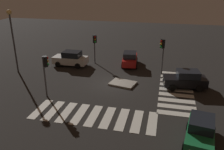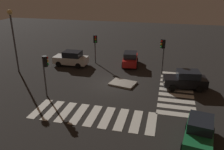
# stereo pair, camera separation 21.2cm
# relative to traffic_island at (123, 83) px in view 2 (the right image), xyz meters

# --- Properties ---
(ground_plane) EXTENTS (80.00, 80.00, 0.00)m
(ground_plane) POSITION_rel_traffic_island_xyz_m (-1.09, -0.21, -0.09)
(ground_plane) COLOR black
(traffic_island) EXTENTS (2.87, 2.40, 0.18)m
(traffic_island) POSITION_rel_traffic_island_xyz_m (0.00, 0.00, 0.00)
(traffic_island) COLOR gray
(traffic_island) RESTS_ON ground
(car_red) EXTENTS (2.20, 4.13, 1.74)m
(car_red) POSITION_rel_traffic_island_xyz_m (-0.26, 6.04, 0.76)
(car_red) COLOR red
(car_red) RESTS_ON ground
(car_green) EXTENTS (2.34, 4.12, 1.72)m
(car_green) POSITION_rel_traffic_island_xyz_m (6.66, -8.19, 0.75)
(car_green) COLOR #196B38
(car_green) RESTS_ON ground
(car_white) EXTENTS (4.29, 2.05, 1.85)m
(car_white) POSITION_rel_traffic_island_xyz_m (-7.44, 4.26, 0.82)
(car_white) COLOR silver
(car_white) RESTS_ON ground
(car_black) EXTENTS (4.32, 2.41, 1.81)m
(car_black) POSITION_rel_traffic_island_xyz_m (6.18, 0.56, 0.80)
(car_black) COLOR black
(car_black) RESTS_ON ground
(traffic_light_west) EXTENTS (0.54, 0.53, 3.69)m
(traffic_light_west) POSITION_rel_traffic_island_xyz_m (-4.71, 5.74, 2.71)
(traffic_light_west) COLOR #47474C
(traffic_light_west) RESTS_ON ground
(traffic_light_south) EXTENTS (0.53, 0.54, 3.83)m
(traffic_light_south) POSITION_rel_traffic_island_xyz_m (-6.18, -4.22, 2.82)
(traffic_light_south) COLOR #47474C
(traffic_light_south) RESTS_ON ground
(traffic_light_north) EXTENTS (0.53, 0.54, 4.01)m
(traffic_light_north) POSITION_rel_traffic_island_xyz_m (3.67, 3.94, 2.95)
(traffic_light_north) COLOR #47474C
(traffic_light_north) RESTS_ON ground
(street_lamp) EXTENTS (0.56, 0.56, 7.10)m
(street_lamp) POSITION_rel_traffic_island_xyz_m (-12.61, 0.73, 4.80)
(street_lamp) COLOR #47474C
(street_lamp) RESTS_ON ground
(crosswalk_near) EXTENTS (9.90, 3.20, 0.02)m
(crosswalk_near) POSITION_rel_traffic_island_xyz_m (-1.09, -6.59, -0.08)
(crosswalk_near) COLOR silver
(crosswalk_near) RESTS_ON ground
(crosswalk_side) EXTENTS (3.20, 9.90, 0.02)m
(crosswalk_side) POSITION_rel_traffic_island_xyz_m (5.34, -0.21, -0.08)
(crosswalk_side) COLOR silver
(crosswalk_side) RESTS_ON ground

